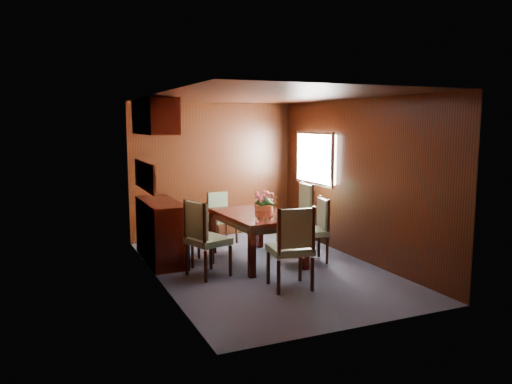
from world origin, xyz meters
name	(u,v)px	position (x,y,z in m)	size (l,w,h in m)	color
ground	(265,268)	(0.00, 0.00, 0.00)	(4.50, 4.50, 0.00)	#3F4356
room_shell	(249,152)	(-0.10, 0.33, 1.63)	(3.06, 4.52, 2.41)	black
sideboard	(161,231)	(-1.25, 1.00, 0.45)	(0.48, 1.40, 0.90)	black
dining_table	(256,220)	(0.04, 0.41, 0.62)	(1.04, 1.58, 0.72)	black
chair_left_near	(203,235)	(-0.92, -0.03, 0.58)	(0.60, 0.62, 1.04)	black
chair_left_far	(191,230)	(-0.89, 0.62, 0.50)	(0.51, 0.52, 0.90)	black
chair_right_near	(316,226)	(0.86, 0.07, 0.53)	(0.52, 0.53, 0.95)	black
chair_right_far	(299,212)	(1.01, 0.85, 0.60)	(0.54, 0.56, 1.08)	black
chair_head	(292,243)	(-0.08, -0.96, 0.58)	(0.56, 0.54, 1.05)	black
chair_foot	(220,214)	(-0.04, 1.77, 0.48)	(0.48, 0.46, 0.87)	black
flower_centerpiece	(264,201)	(0.26, 0.61, 0.87)	(0.30, 0.30, 0.30)	#BF673A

